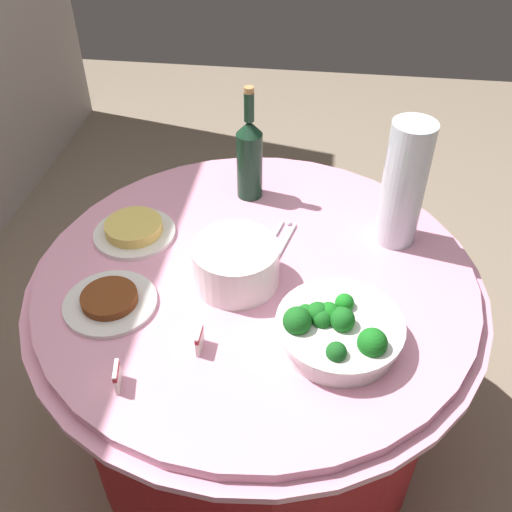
% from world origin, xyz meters
% --- Properties ---
extents(ground_plane, '(6.00, 6.00, 0.00)m').
position_xyz_m(ground_plane, '(0.00, 0.00, 0.00)').
color(ground_plane, gray).
extents(buffet_table, '(1.16, 1.16, 0.74)m').
position_xyz_m(buffet_table, '(0.00, 0.00, 0.38)').
color(buffet_table, maroon).
rests_on(buffet_table, ground_plane).
extents(broccoli_bowl, '(0.28, 0.28, 0.11)m').
position_xyz_m(broccoli_bowl, '(-0.21, -0.20, 0.78)').
color(broccoli_bowl, white).
rests_on(broccoli_bowl, buffet_table).
extents(plate_stack, '(0.21, 0.21, 0.11)m').
position_xyz_m(plate_stack, '(-0.04, 0.04, 0.80)').
color(plate_stack, white).
rests_on(plate_stack, buffet_table).
extents(wine_bottle, '(0.07, 0.07, 0.34)m').
position_xyz_m(wine_bottle, '(0.33, 0.06, 0.87)').
color(wine_bottle, '#143520').
rests_on(wine_bottle, buffet_table).
extents(decorative_fruit_vase, '(0.11, 0.11, 0.34)m').
position_xyz_m(decorative_fruit_vase, '(0.18, -0.35, 0.89)').
color(decorative_fruit_vase, silver).
rests_on(decorative_fruit_vase, buffet_table).
extents(serving_tongs, '(0.17, 0.08, 0.01)m').
position_xyz_m(serving_tongs, '(0.13, -0.05, 0.74)').
color(serving_tongs, silver).
rests_on(serving_tongs, buffet_table).
extents(food_plate_noodles, '(0.22, 0.22, 0.04)m').
position_xyz_m(food_plate_noodles, '(0.10, 0.34, 0.76)').
color(food_plate_noodles, white).
rests_on(food_plate_noodles, buffet_table).
extents(food_plate_stir_fry, '(0.22, 0.22, 0.03)m').
position_xyz_m(food_plate_stir_fry, '(-0.16, 0.33, 0.75)').
color(food_plate_stir_fry, white).
rests_on(food_plate_stir_fry, buffet_table).
extents(label_placard_front, '(0.05, 0.01, 0.05)m').
position_xyz_m(label_placard_front, '(-0.27, 0.09, 0.77)').
color(label_placard_front, white).
rests_on(label_placard_front, buffet_table).
extents(label_placard_mid, '(0.05, 0.02, 0.05)m').
position_xyz_m(label_placard_mid, '(-0.38, 0.23, 0.77)').
color(label_placard_mid, white).
rests_on(label_placard_mid, buffet_table).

